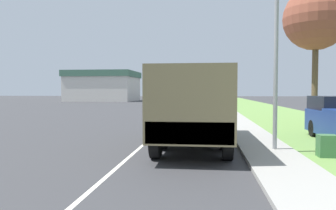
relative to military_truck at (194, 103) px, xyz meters
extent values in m
plane|color=#38383A|center=(-1.97, 26.93, -1.66)|extent=(180.00, 180.00, 0.00)
cube|color=silver|center=(-1.97, 26.93, -1.65)|extent=(0.12, 120.00, 0.00)
cube|color=#9E9B93|center=(2.53, 26.93, -1.60)|extent=(1.80, 120.00, 0.12)
cube|color=#6B9347|center=(6.93, 26.93, -1.65)|extent=(7.00, 120.00, 0.02)
cube|color=#545B3D|center=(0.00, 2.82, 0.06)|extent=(2.49, 2.17, 2.17)
cube|color=brown|center=(0.00, -1.05, 0.07)|extent=(2.49, 5.58, 2.20)
cube|color=#545B3D|center=(0.00, -3.79, -0.68)|extent=(2.37, 0.10, 0.60)
cube|color=red|center=(-0.93, -3.81, -0.48)|extent=(0.12, 0.06, 0.12)
cube|color=red|center=(0.93, -3.81, -0.48)|extent=(0.12, 0.06, 0.12)
cylinder|color=black|center=(-1.10, 2.71, -1.06)|extent=(0.30, 1.20, 1.20)
cylinder|color=black|center=(1.10, 2.71, -1.06)|extent=(0.30, 1.20, 1.20)
cylinder|color=black|center=(-1.10, -2.44, -1.06)|extent=(0.30, 1.20, 1.20)
cylinder|color=black|center=(1.10, -2.44, -1.06)|extent=(0.30, 1.20, 1.20)
cylinder|color=black|center=(-1.10, -0.77, -1.06)|extent=(0.30, 1.20, 1.20)
cylinder|color=black|center=(1.10, -0.77, -1.06)|extent=(0.30, 1.20, 1.20)
cube|color=maroon|center=(-0.16, 14.09, -1.19)|extent=(1.81, 4.84, 0.58)
cube|color=black|center=(-0.16, 14.19, -0.58)|extent=(1.59, 2.18, 0.62)
cylinder|color=black|center=(-0.97, 15.64, -1.34)|extent=(0.20, 0.64, 0.64)
cylinder|color=black|center=(0.64, 15.64, -1.34)|extent=(0.20, 0.64, 0.64)
cylinder|color=black|center=(-0.97, 12.54, -1.34)|extent=(0.20, 0.64, 0.64)
cylinder|color=black|center=(0.64, 12.54, -1.34)|extent=(0.20, 0.64, 0.64)
cube|color=silver|center=(-4.16, 25.54, -1.15)|extent=(1.82, 4.56, 0.66)
cube|color=black|center=(-4.16, 25.63, -0.48)|extent=(1.60, 2.05, 0.68)
cylinder|color=black|center=(-4.97, 27.00, -1.34)|extent=(0.20, 0.64, 0.64)
cylinder|color=black|center=(-3.36, 27.00, -1.34)|extent=(0.20, 0.64, 0.64)
cylinder|color=black|center=(-4.97, 24.08, -1.34)|extent=(0.20, 0.64, 0.64)
cylinder|color=black|center=(-3.36, 24.08, -1.34)|extent=(0.20, 0.64, 0.64)
cube|color=maroon|center=(-0.13, 41.28, -1.15)|extent=(1.73, 4.01, 0.66)
cube|color=black|center=(-0.13, 41.36, -0.47)|extent=(1.52, 1.81, 0.69)
cylinder|color=black|center=(-0.89, 42.56, -1.34)|extent=(0.20, 0.64, 0.64)
cylinder|color=black|center=(0.64, 42.56, -1.34)|extent=(0.20, 0.64, 0.64)
cylinder|color=black|center=(-0.89, 40.00, -1.34)|extent=(0.20, 0.64, 0.64)
cylinder|color=black|center=(0.64, 40.00, -1.34)|extent=(0.20, 0.64, 0.64)
cube|color=tan|center=(-0.40, 52.68, -1.13)|extent=(1.83, 4.47, 0.70)
cube|color=black|center=(-0.40, 52.77, -0.42)|extent=(1.61, 2.01, 0.72)
cylinder|color=black|center=(-1.22, 54.12, -1.34)|extent=(0.20, 0.64, 0.64)
cylinder|color=black|center=(0.41, 54.12, -1.34)|extent=(0.20, 0.64, 0.64)
cylinder|color=black|center=(-1.22, 51.25, -1.34)|extent=(0.20, 0.64, 0.64)
cylinder|color=black|center=(0.41, 51.25, -1.34)|extent=(0.20, 0.64, 0.64)
cube|color=tan|center=(-0.56, 62.39, -1.09)|extent=(1.86, 4.71, 0.78)
cube|color=black|center=(-0.56, 62.48, -0.30)|extent=(1.63, 2.12, 0.79)
cylinder|color=black|center=(-1.39, 63.89, -1.34)|extent=(0.20, 0.64, 0.64)
cylinder|color=black|center=(0.27, 63.89, -1.34)|extent=(0.20, 0.64, 0.64)
cylinder|color=black|center=(-1.39, 60.88, -1.34)|extent=(0.20, 0.64, 0.64)
cylinder|color=black|center=(0.27, 60.88, -1.34)|extent=(0.20, 0.64, 0.64)
cube|color=black|center=(6.20, 2.81, -0.10)|extent=(1.85, 2.30, 0.61)
cylinder|color=black|center=(5.31, 3.03, -1.26)|extent=(0.24, 0.76, 0.76)
cylinder|color=gray|center=(2.78, -1.01, 2.26)|extent=(0.14, 0.14, 7.59)
cylinder|color=brown|center=(7.07, 8.52, 1.08)|extent=(0.36, 0.36, 5.43)
sphere|color=brown|center=(7.07, 8.52, 4.87)|extent=(3.89, 3.89, 3.89)
cube|color=#3D7042|center=(4.23, -1.72, -1.29)|extent=(0.55, 0.45, 0.70)
cube|color=beige|center=(-20.65, 53.68, 0.79)|extent=(12.98, 12.11, 4.89)
cube|color=#3D6651|center=(-20.65, 53.68, 3.84)|extent=(13.50, 12.60, 1.22)
camera|label=1|loc=(0.43, -12.43, 0.44)|focal=35.00mm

